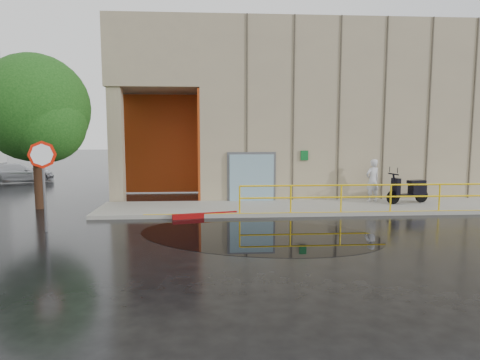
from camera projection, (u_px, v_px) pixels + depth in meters
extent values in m
plane|color=black|center=(264.00, 238.00, 12.68)|extent=(120.00, 120.00, 0.00)
cube|color=gray|center=(348.00, 207.00, 17.40)|extent=(20.00, 3.00, 0.15)
cube|color=tan|center=(348.00, 115.00, 23.52)|extent=(16.00, 10.00, 8.00)
cube|color=tan|center=(164.00, 67.00, 22.55)|extent=(4.00, 10.00, 3.00)
cube|color=tan|center=(116.00, 146.00, 18.35)|extent=(0.60, 0.60, 5.00)
cube|color=#A82D0F|center=(162.00, 144.00, 21.53)|extent=(3.80, 0.15, 4.90)
cube|color=#A82D0F|center=(200.00, 145.00, 19.93)|extent=(0.10, 3.50, 4.90)
cube|color=#80A1AF|center=(252.00, 178.00, 18.38)|extent=(1.90, 0.10, 2.00)
cube|color=#5D5E62|center=(251.00, 178.00, 18.46)|extent=(2.10, 0.06, 2.20)
cube|color=#0D6125|center=(304.00, 155.00, 18.49)|extent=(0.32, 0.04, 0.42)
cylinder|color=yellow|center=(366.00, 185.00, 15.95)|extent=(9.50, 0.06, 0.06)
cylinder|color=yellow|center=(366.00, 197.00, 16.00)|extent=(9.50, 0.06, 0.06)
imported|color=silver|center=(372.00, 180.00, 18.21)|extent=(0.77, 0.64, 1.82)
cylinder|color=black|center=(393.00, 197.00, 17.62)|extent=(0.58, 0.24, 0.57)
cylinder|color=black|center=(421.00, 196.00, 18.05)|extent=(0.58, 0.24, 0.57)
cylinder|color=#5D5E62|center=(45.00, 193.00, 13.35)|extent=(0.08, 0.08, 2.49)
cylinder|color=#C91100|center=(42.00, 155.00, 13.19)|extent=(0.72, 0.54, 0.86)
cylinder|color=white|center=(42.00, 155.00, 13.16)|extent=(0.55, 0.41, 0.68)
cube|color=maroon|center=(205.00, 215.00, 15.62)|extent=(2.38, 0.71, 0.18)
cube|color=black|center=(258.00, 235.00, 13.05)|extent=(8.49, 6.64, 0.01)
imported|color=silver|center=(17.00, 173.00, 25.97)|extent=(4.43, 3.20, 1.19)
cylinder|color=black|center=(38.00, 175.00, 17.31)|extent=(0.36, 0.36, 2.78)
sphere|color=#1F5213|center=(35.00, 108.00, 17.00)|extent=(4.28, 4.28, 4.28)
sphere|color=#1F5213|center=(47.00, 124.00, 16.67)|extent=(3.00, 3.00, 3.00)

